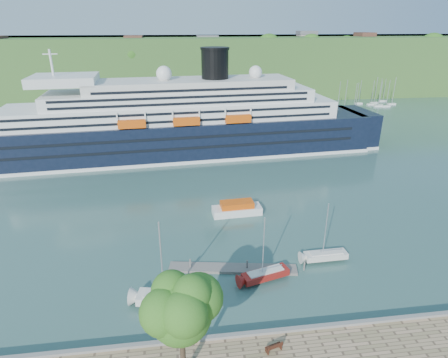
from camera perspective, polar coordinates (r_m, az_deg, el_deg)
ground at (r=40.70m, az=2.36°, el=-23.56°), size 400.00×400.00×0.00m
far_hillside at (r=173.62m, az=-6.06°, el=16.82°), size 400.00×50.00×24.00m
quay_coping at (r=39.74m, az=2.44°, el=-22.62°), size 220.00×0.50×0.30m
cruise_ship at (r=88.18m, az=-8.86°, el=11.23°), size 110.09×23.69×24.53m
park_bench at (r=38.47m, az=7.59°, el=-23.92°), size 1.85×1.18×1.10m
promenade_tree at (r=32.80m, az=-6.54°, el=-21.33°), size 6.85×6.85×11.34m
floating_pontoon at (r=49.50m, az=1.34°, el=-13.47°), size 16.52×4.73×0.36m
sailboat_white_near at (r=41.70m, az=-8.67°, el=-13.24°), size 8.17×3.67×10.19m
sailboat_red at (r=45.71m, az=6.51°, el=-10.86°), size 6.80×3.51×8.47m
sailboat_white_far at (r=50.82m, az=15.60°, el=-8.10°), size 6.37×1.93×8.17m
tender_launch at (r=62.04m, az=1.98°, el=-4.42°), size 8.34×3.28×2.26m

